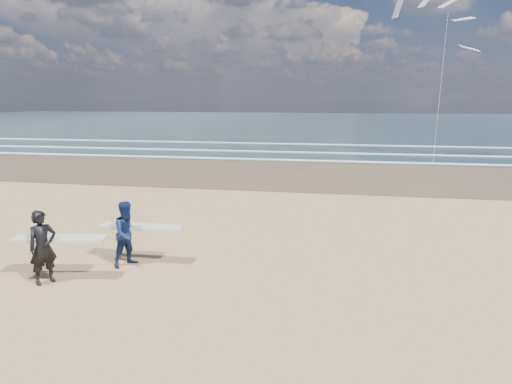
# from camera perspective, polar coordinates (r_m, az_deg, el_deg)

# --- Properties ---
(ocean) EXTENTS (220.00, 100.00, 0.02)m
(ocean) POSITION_cam_1_polar(r_m,az_deg,el_deg) (81.83, 20.44, 8.01)
(ocean) COLOR #1B373B
(ocean) RESTS_ON ground
(surfer_near) EXTENTS (2.26, 1.18, 1.76)m
(surfer_near) POSITION_cam_1_polar(r_m,az_deg,el_deg) (11.84, -24.85, -6.14)
(surfer_near) COLOR black
(surfer_near) RESTS_ON ground
(surfer_far) EXTENTS (2.21, 1.15, 1.71)m
(surfer_far) POSITION_cam_1_polar(r_m,az_deg,el_deg) (12.32, -15.59, -4.97)
(surfer_far) COLOR #0C1D48
(surfer_far) RESTS_ON ground
(kite_1) EXTENTS (6.83, 4.85, 12.09)m
(kite_1) POSITION_cam_1_polar(r_m,az_deg,el_deg) (34.96, 22.41, 15.42)
(kite_1) COLOR slate
(kite_1) RESTS_ON ground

